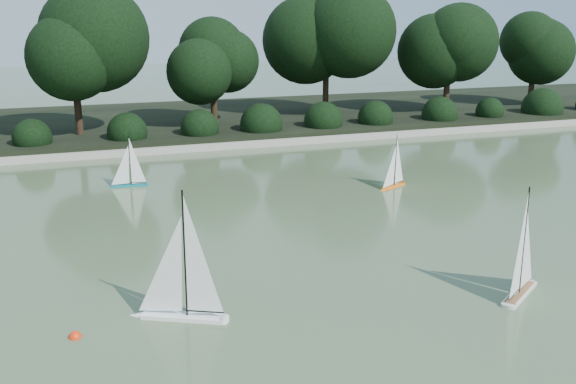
{
  "coord_description": "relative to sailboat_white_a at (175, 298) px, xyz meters",
  "views": [
    {
      "loc": [
        -3.27,
        -7.98,
        3.66
      ],
      "look_at": [
        0.15,
        1.93,
        0.7
      ],
      "focal_mm": 40.0,
      "sensor_mm": 36.0,
      "label": 1
    }
  ],
  "objects": [
    {
      "name": "ground",
      "position": [
        2.23,
        0.71,
        -0.28
      ],
      "size": [
        80.0,
        80.0,
        0.0
      ],
      "primitive_type": "plane",
      "color": "#38492C",
      "rests_on": "ground"
    },
    {
      "name": "pond_coping",
      "position": [
        2.23,
        9.71,
        -0.19
      ],
      "size": [
        40.0,
        0.35,
        0.18
      ],
      "primitive_type": "cube",
      "color": "gray",
      "rests_on": "ground"
    },
    {
      "name": "far_bank",
      "position": [
        2.23,
        13.71,
        -0.13
      ],
      "size": [
        40.0,
        8.0,
        0.3
      ],
      "primitive_type": "cube",
      "color": "black",
      "rests_on": "ground"
    },
    {
      "name": "tree_line",
      "position": [
        3.47,
        12.15,
        2.36
      ],
      "size": [
        26.31,
        3.93,
        4.39
      ],
      "color": "black",
      "rests_on": "ground"
    },
    {
      "name": "shrub_hedge",
      "position": [
        2.23,
        10.61,
        0.17
      ],
      "size": [
        29.1,
        1.1,
        1.1
      ],
      "color": "black",
      "rests_on": "ground"
    },
    {
      "name": "sailboat_white_a",
      "position": [
        0.0,
        0.0,
        0.0
      ],
      "size": [
        1.22,
        0.73,
        1.76
      ],
      "color": "white",
      "rests_on": "ground"
    },
    {
      "name": "sailboat_white_b",
      "position": [
        4.54,
        -0.78,
        -0.03
      ],
      "size": [
        1.05,
        0.79,
        1.61
      ],
      "color": "silver",
      "rests_on": "ground"
    },
    {
      "name": "sailboat_orange",
      "position": [
        5.42,
        4.59,
        -0.09
      ],
      "size": [
        0.83,
        0.5,
        1.2
      ],
      "color": "orange",
      "rests_on": "ground"
    },
    {
      "name": "sailboat_teal",
      "position": [
        0.03,
        6.55,
        -0.09
      ],
      "size": [
        0.88,
        0.24,
        1.19
      ],
      "color": "#0F6F7C",
      "rests_on": "ground"
    },
    {
      "name": "race_buoy",
      "position": [
        -1.19,
        -0.1,
        -0.28
      ],
      "size": [
        0.15,
        0.15,
        0.15
      ],
      "primitive_type": "sphere",
      "color": "red",
      "rests_on": "ground"
    }
  ]
}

